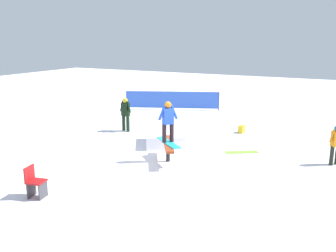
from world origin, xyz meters
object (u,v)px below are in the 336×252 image
Objects in this scene: loose_snowboard_lime at (242,152)px; folding_chair at (35,183)px; main_rider_on_rail at (168,123)px; bystander_orange at (336,143)px; backpack_on_snow at (242,129)px; bystander_black at (126,113)px; rail_feature at (168,146)px.

folding_chair is (6.53, -3.83, 0.40)m from loose_snowboard_lime.
bystander_orange is (-2.29, 5.21, -0.63)m from main_rider_on_rail.
folding_chair is 2.59× the size of backpack_on_snow.
bystander_black is 5.36m from backpack_on_snow.
loose_snowboard_lime is (0.75, 5.72, -0.86)m from bystander_black.
folding_chair is at bearing -72.39° from main_rider_on_rail.
bystander_orange is at bearing -30.88° from loose_snowboard_lime.
bystander_orange is at bearing -59.43° from folding_chair.
rail_feature is 0.83m from main_rider_on_rail.
bystander_black is at bearing 139.80° from loose_snowboard_lime.
loose_snowboard_lime is (-2.18, 2.01, -0.56)m from rail_feature.
main_rider_on_rail is 1.65× the size of folding_chair.
backpack_on_snow is (-9.43, 2.97, -0.24)m from folding_chair.
bystander_black is 5.83m from loose_snowboard_lime.
rail_feature is at bearing -25.90° from bystander_orange.
rail_feature reaches higher than loose_snowboard_lime.
rail_feature is 2.17× the size of folding_chair.
bystander_black is at bearing 1.79° from folding_chair.
main_rider_on_rail is at bearing 155.72° from bystander_black.
bystander_orange is at bearing 82.70° from rail_feature.
loose_snowboard_lime is 1.42× the size of folding_chair.
main_rider_on_rail is at bearing 176.58° from backpack_on_snow.
main_rider_on_rail is at bearing -165.33° from loose_snowboard_lime.
main_rider_on_rail is 0.94× the size of bystander_black.
loose_snowboard_lime is (0.10, -3.20, -0.76)m from bystander_orange.
bystander_black reaches higher than loose_snowboard_lime.
bystander_orange is 9.67m from folding_chair.
folding_chair is (4.34, -1.82, -0.15)m from rail_feature.
rail_feature is 5.23m from backpack_on_snow.
bystander_black is at bearing -159.35° from rail_feature.
rail_feature is at bearing -35.52° from folding_chair.
main_rider_on_rail is 5.72m from bystander_orange.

